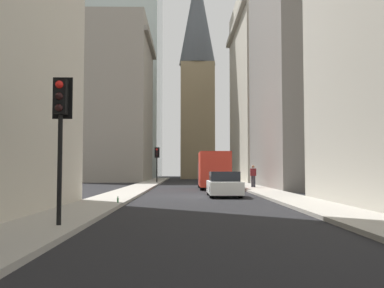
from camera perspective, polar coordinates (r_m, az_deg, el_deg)
The scene contains 15 objects.
ground_plane at distance 24.97m, azimuth 0.93°, elevation -6.89°, with size 135.00×135.00×0.00m, color black.
sidewalk_right at distance 25.23m, azimuth -9.41°, elevation -6.65°, with size 90.00×2.20×0.14m, color #A8A399.
sidewalk_left at distance 25.50m, azimuth 11.16°, elevation -6.60°, with size 90.00×2.20×0.14m, color #A8A399.
building_left_far at distance 55.32m, azimuth 11.13°, elevation 7.11°, with size 17.91×10.50×22.96m.
building_left_midfar at distance 38.23m, azimuth 16.71°, elevation 9.15°, with size 14.65×10.00×19.42m.
building_right_far at distance 57.40m, azimuth -10.72°, elevation 5.37°, with size 13.63×10.50×20.27m.
glass_tower_distant at distance 85.68m, azimuth -9.08°, elevation 16.43°, with size 17.38×14.00×60.81m, color #ADBCB7.
church_spire at distance 70.21m, azimuth 0.70°, elevation 10.14°, with size 5.80×5.80×34.12m.
delivery_truck at distance 33.99m, azimuth 2.83°, elevation -3.47°, with size 6.46×2.25×2.84m.
sedan_white at distance 24.63m, azimuth 4.23°, elevation -5.39°, with size 4.30×1.78×1.42m.
traffic_light_foreground at distance 11.72m, azimuth -16.92°, elevation 3.66°, with size 0.43×0.52×3.84m.
traffic_light_midblock at distance 45.94m, azimuth -4.64°, elevation -1.66°, with size 0.43×0.52×3.71m.
traffic_light_far_junction at distance 57.05m, azimuth 3.90°, elevation -2.03°, with size 0.43×0.52×3.64m.
pedestrian at distance 34.23m, azimuth 8.06°, elevation -4.07°, with size 0.26×0.44×1.72m.
discarded_bottle at distance 18.78m, azimuth -9.74°, elevation -7.28°, with size 0.07×0.07×0.27m.
Camera 1 is at (-24.90, 0.76, 1.57)m, focal length 40.52 mm.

